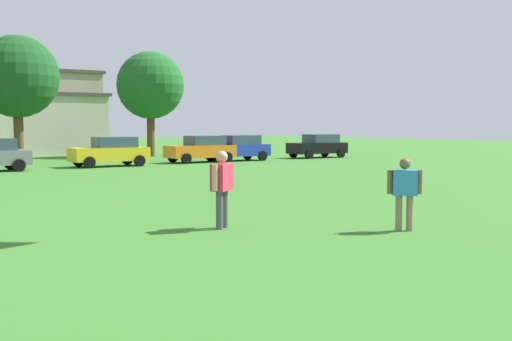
{
  "coord_description": "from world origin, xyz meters",
  "views": [
    {
      "loc": [
        -1.12,
        3.03,
        2.38
      ],
      "look_at": [
        4.32,
        11.15,
        1.67
      ],
      "focal_mm": 44.78,
      "sensor_mm": 36.0,
      "label": 1
    }
  ],
  "objects_px": {
    "adult_bystander": "(222,183)",
    "parked_car_orange_5": "(201,149)",
    "parked_car_blue_6": "(237,148)",
    "parked_car_black_7": "(318,146)",
    "bystander_near_trees": "(405,188)",
    "parked_car_yellow_4": "(110,151)",
    "tree_right": "(17,77)",
    "tree_far_right": "(150,86)"
  },
  "relations": [
    {
      "from": "tree_far_right",
      "to": "tree_right",
      "type": "bearing_deg",
      "value": -161.27
    },
    {
      "from": "parked_car_yellow_4",
      "to": "tree_right",
      "type": "xyz_separation_m",
      "value": [
        -3.61,
        5.83,
        4.4
      ]
    },
    {
      "from": "adult_bystander",
      "to": "parked_car_black_7",
      "type": "distance_m",
      "value": 31.76
    },
    {
      "from": "adult_bystander",
      "to": "bystander_near_trees",
      "type": "height_order",
      "value": "adult_bystander"
    },
    {
      "from": "parked_car_yellow_4",
      "to": "parked_car_black_7",
      "type": "bearing_deg",
      "value": -176.84
    },
    {
      "from": "parked_car_yellow_4",
      "to": "parked_car_orange_5",
      "type": "distance_m",
      "value": 6.23
    },
    {
      "from": "parked_car_orange_5",
      "to": "parked_car_yellow_4",
      "type": "bearing_deg",
      "value": 5.28
    },
    {
      "from": "parked_car_blue_6",
      "to": "tree_right",
      "type": "height_order",
      "value": "tree_right"
    },
    {
      "from": "parked_car_black_7",
      "to": "tree_far_right",
      "type": "relative_size",
      "value": 0.55
    },
    {
      "from": "parked_car_black_7",
      "to": "tree_right",
      "type": "height_order",
      "value": "tree_right"
    },
    {
      "from": "tree_right",
      "to": "parked_car_black_7",
      "type": "bearing_deg",
      "value": -14.21
    },
    {
      "from": "adult_bystander",
      "to": "tree_right",
      "type": "distance_m",
      "value": 28.44
    },
    {
      "from": "adult_bystander",
      "to": "parked_car_black_7",
      "type": "height_order",
      "value": "adult_bystander"
    },
    {
      "from": "adult_bystander",
      "to": "bystander_near_trees",
      "type": "bearing_deg",
      "value": -71.98
    },
    {
      "from": "parked_car_black_7",
      "to": "parked_car_blue_6",
      "type": "bearing_deg",
      "value": 0.81
    },
    {
      "from": "tree_right",
      "to": "tree_far_right",
      "type": "height_order",
      "value": "tree_far_right"
    },
    {
      "from": "parked_car_black_7",
      "to": "parked_car_yellow_4",
      "type": "bearing_deg",
      "value": 3.16
    },
    {
      "from": "parked_car_blue_6",
      "to": "parked_car_black_7",
      "type": "xyz_separation_m",
      "value": [
        6.91,
        0.1,
        0.0
      ]
    },
    {
      "from": "adult_bystander",
      "to": "parked_car_orange_5",
      "type": "relative_size",
      "value": 0.41
    },
    {
      "from": "parked_car_yellow_4",
      "to": "parked_car_orange_5",
      "type": "relative_size",
      "value": 1.0
    },
    {
      "from": "bystander_near_trees",
      "to": "parked_car_yellow_4",
      "type": "bearing_deg",
      "value": 121.44
    },
    {
      "from": "parked_car_orange_5",
      "to": "parked_car_blue_6",
      "type": "xyz_separation_m",
      "value": [
        2.82,
        0.21,
        0.0
      ]
    },
    {
      "from": "parked_car_orange_5",
      "to": "tree_far_right",
      "type": "xyz_separation_m",
      "value": [
        0.56,
        8.77,
        4.41
      ]
    },
    {
      "from": "bystander_near_trees",
      "to": "parked_car_blue_6",
      "type": "bearing_deg",
      "value": 102.98
    },
    {
      "from": "adult_bystander",
      "to": "parked_car_yellow_4",
      "type": "bearing_deg",
      "value": 41.42
    },
    {
      "from": "parked_car_yellow_4",
      "to": "tree_far_right",
      "type": "xyz_separation_m",
      "value": [
        6.77,
        9.35,
        4.41
      ]
    },
    {
      "from": "parked_car_yellow_4",
      "to": "parked_car_blue_6",
      "type": "height_order",
      "value": "same"
    },
    {
      "from": "tree_right",
      "to": "parked_car_yellow_4",
      "type": "bearing_deg",
      "value": -58.25
    },
    {
      "from": "parked_car_orange_5",
      "to": "tree_right",
      "type": "height_order",
      "value": "tree_right"
    },
    {
      "from": "adult_bystander",
      "to": "parked_car_blue_6",
      "type": "bearing_deg",
      "value": 23.29
    },
    {
      "from": "tree_right",
      "to": "bystander_near_trees",
      "type": "bearing_deg",
      "value": -88.21
    },
    {
      "from": "parked_car_black_7",
      "to": "tree_far_right",
      "type": "xyz_separation_m",
      "value": [
        -9.17,
        8.46,
        4.41
      ]
    },
    {
      "from": "parked_car_orange_5",
      "to": "parked_car_black_7",
      "type": "bearing_deg",
      "value": -178.19
    },
    {
      "from": "tree_far_right",
      "to": "parked_car_blue_6",
      "type": "bearing_deg",
      "value": -75.25
    },
    {
      "from": "adult_bystander",
      "to": "parked_car_yellow_4",
      "type": "relative_size",
      "value": 0.41
    },
    {
      "from": "parked_car_yellow_4",
      "to": "tree_far_right",
      "type": "relative_size",
      "value": 0.55
    },
    {
      "from": "parked_car_black_7",
      "to": "tree_far_right",
      "type": "bearing_deg",
      "value": -42.72
    },
    {
      "from": "parked_car_orange_5",
      "to": "parked_car_black_7",
      "type": "height_order",
      "value": "same"
    },
    {
      "from": "parked_car_orange_5",
      "to": "parked_car_blue_6",
      "type": "distance_m",
      "value": 2.83
    },
    {
      "from": "bystander_near_trees",
      "to": "parked_car_orange_5",
      "type": "bearing_deg",
      "value": 108.28
    },
    {
      "from": "parked_car_blue_6",
      "to": "tree_far_right",
      "type": "relative_size",
      "value": 0.55
    },
    {
      "from": "adult_bystander",
      "to": "parked_car_black_7",
      "type": "relative_size",
      "value": 0.41
    }
  ]
}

